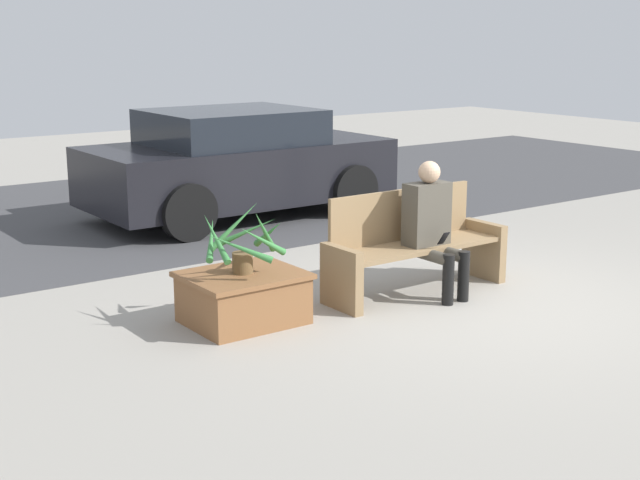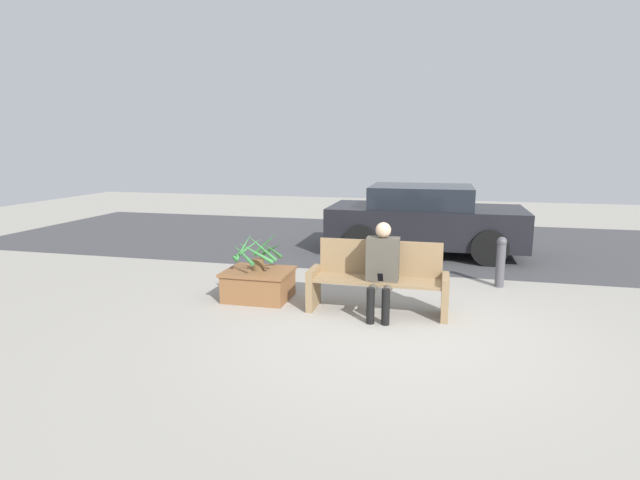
{
  "view_description": "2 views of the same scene",
  "coord_description": "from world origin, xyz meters",
  "px_view_note": "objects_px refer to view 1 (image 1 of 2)",
  "views": [
    {
      "loc": [
        -5.66,
        -5.31,
        2.38
      ],
      "look_at": [
        -1.34,
        0.65,
        0.64
      ],
      "focal_mm": 50.0,
      "sensor_mm": 36.0,
      "label": 1
    },
    {
      "loc": [
        0.5,
        -5.79,
        2.21
      ],
      "look_at": [
        -1.07,
        0.66,
        0.94
      ],
      "focal_mm": 28.0,
      "sensor_mm": 36.0,
      "label": 2
    }
  ],
  "objects_px": {
    "bench": "(413,245)",
    "potted_plant": "(243,243)",
    "bollard_post": "(431,200)",
    "parked_car": "(237,163)",
    "person_seated": "(432,222)",
    "planter_box": "(243,296)"
  },
  "relations": [
    {
      "from": "planter_box",
      "to": "person_seated",
      "type": "bearing_deg",
      "value": -9.73
    },
    {
      "from": "bench",
      "to": "potted_plant",
      "type": "height_order",
      "value": "potted_plant"
    },
    {
      "from": "bollard_post",
      "to": "person_seated",
      "type": "bearing_deg",
      "value": -132.67
    },
    {
      "from": "bench",
      "to": "bollard_post",
      "type": "distance_m",
      "value": 2.36
    },
    {
      "from": "parked_car",
      "to": "bollard_post",
      "type": "distance_m",
      "value": 2.65
    },
    {
      "from": "potted_plant",
      "to": "parked_car",
      "type": "height_order",
      "value": "parked_car"
    },
    {
      "from": "person_seated",
      "to": "planter_box",
      "type": "xyz_separation_m",
      "value": [
        -1.82,
        0.31,
        -0.45
      ]
    },
    {
      "from": "parked_car",
      "to": "potted_plant",
      "type": "bearing_deg",
      "value": -120.12
    },
    {
      "from": "potted_plant",
      "to": "parked_car",
      "type": "distance_m",
      "value": 4.39
    },
    {
      "from": "potted_plant",
      "to": "parked_car",
      "type": "relative_size",
      "value": 0.2
    },
    {
      "from": "planter_box",
      "to": "potted_plant",
      "type": "relative_size",
      "value": 1.23
    },
    {
      "from": "parked_car",
      "to": "bollard_post",
      "type": "height_order",
      "value": "parked_car"
    },
    {
      "from": "planter_box",
      "to": "bollard_post",
      "type": "xyz_separation_m",
      "value": [
        3.47,
        1.48,
        0.19
      ]
    },
    {
      "from": "bench",
      "to": "potted_plant",
      "type": "xyz_separation_m",
      "value": [
        -1.75,
        0.13,
        0.25
      ]
    },
    {
      "from": "potted_plant",
      "to": "bollard_post",
      "type": "relative_size",
      "value": 0.96
    },
    {
      "from": "person_seated",
      "to": "bollard_post",
      "type": "bearing_deg",
      "value": 47.33
    },
    {
      "from": "person_seated",
      "to": "bollard_post",
      "type": "relative_size",
      "value": 1.53
    },
    {
      "from": "parked_car",
      "to": "planter_box",
      "type": "bearing_deg",
      "value": -120.18
    },
    {
      "from": "planter_box",
      "to": "potted_plant",
      "type": "height_order",
      "value": "potted_plant"
    },
    {
      "from": "parked_car",
      "to": "bollard_post",
      "type": "xyz_separation_m",
      "value": [
        1.27,
        -2.31,
        -0.28
      ]
    },
    {
      "from": "bench",
      "to": "bollard_post",
      "type": "xyz_separation_m",
      "value": [
        1.72,
        1.62,
        -0.01
      ]
    },
    {
      "from": "bench",
      "to": "person_seated",
      "type": "relative_size",
      "value": 1.5
    }
  ]
}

